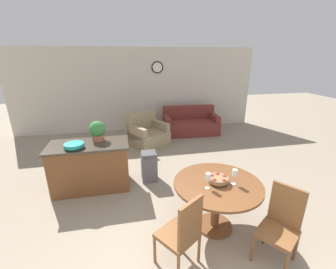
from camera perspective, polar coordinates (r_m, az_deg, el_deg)
The scene contains 13 objects.
wall_back at distance 7.66m, azimuth -7.46°, elevation 11.13°, with size 8.00×0.09×2.70m.
dining_table at distance 3.38m, azimuth 12.33°, elevation -14.39°, with size 1.24×1.24×0.76m.
dining_chair_near_left at distance 2.82m, azimuth 3.74°, elevation -23.37°, with size 0.58×0.58×0.99m.
dining_chair_near_right at distance 3.23m, azimuth 26.77°, elevation -19.40°, with size 0.58×0.58×0.99m.
fruit_bowl at distance 3.26m, azimuth 12.62°, elevation -10.96°, with size 0.28×0.28×0.11m.
wine_glass_left at distance 3.06m, azimuth 10.16°, elevation -10.62°, with size 0.07×0.07×0.23m.
wine_glass_right at distance 3.23m, azimuth 16.59°, elevation -9.45°, with size 0.07×0.07×0.23m.
kitchen_island at distance 4.55m, azimuth -18.99°, elevation -7.58°, with size 1.45×0.72×0.91m.
teal_bowl at distance 4.25m, azimuth -22.75°, elevation -2.53°, with size 0.34×0.34×0.09m.
potted_plant at distance 4.43m, azimuth -17.50°, elevation 1.00°, with size 0.30×0.30×0.38m.
trash_bin at distance 4.64m, azimuth -4.83°, elevation -8.04°, with size 0.30×0.32×0.61m.
couch at distance 7.47m, azimuth 5.66°, elevation 2.63°, with size 1.79×1.03×0.85m.
armchair at distance 6.46m, azimuth -5.28°, elevation 0.07°, with size 1.24×1.23×0.91m.
Camera 1 is at (-0.57, -1.34, 2.44)m, focal length 24.00 mm.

